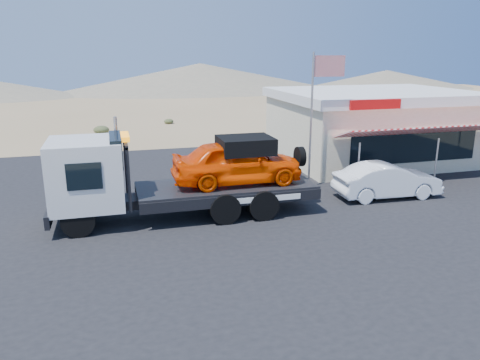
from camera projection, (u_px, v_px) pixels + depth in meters
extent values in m
plane|color=olive|center=(235.00, 234.00, 16.06)|extent=(120.00, 120.00, 0.00)
cube|color=black|center=(263.00, 202.00, 19.36)|extent=(32.00, 24.00, 0.02)
cylinder|color=black|center=(78.00, 221.00, 15.61)|extent=(1.12, 0.34, 1.12)
cylinder|color=black|center=(81.00, 201.00, 17.69)|extent=(1.12, 0.34, 1.12)
cylinder|color=black|center=(224.00, 208.00, 16.91)|extent=(1.12, 0.62, 1.12)
cylinder|color=black|center=(211.00, 191.00, 18.99)|extent=(1.12, 0.62, 1.12)
cylinder|color=black|center=(262.00, 204.00, 17.29)|extent=(1.12, 0.62, 1.12)
cylinder|color=black|center=(246.00, 188.00, 19.37)|extent=(1.12, 0.62, 1.12)
cube|color=black|center=(194.00, 196.00, 17.68)|extent=(9.17, 1.12, 0.34)
cube|color=silver|center=(86.00, 173.00, 16.38)|extent=(2.46, 2.63, 2.35)
cube|color=black|center=(116.00, 150.00, 16.45)|extent=(0.39, 2.24, 1.01)
cube|color=black|center=(127.00, 172.00, 16.76)|extent=(0.11, 2.46, 2.24)
cube|color=orange|center=(125.00, 137.00, 16.41)|extent=(0.28, 1.34, 0.17)
cube|color=black|center=(226.00, 186.00, 17.91)|extent=(6.71, 2.57, 0.17)
imported|color=#F94200|center=(237.00, 162.00, 17.78)|extent=(4.93, 1.98, 1.68)
cube|color=black|center=(245.00, 145.00, 17.70)|extent=(2.01, 1.68, 0.62)
imported|color=silver|center=(387.00, 180.00, 19.80)|extent=(4.53, 1.72, 1.47)
cube|color=beige|center=(372.00, 130.00, 26.66)|extent=(10.00, 8.00, 3.40)
cube|color=white|center=(374.00, 95.00, 26.14)|extent=(10.40, 8.40, 0.50)
cube|color=red|center=(375.00, 104.00, 21.54)|extent=(2.60, 0.12, 0.45)
cube|color=black|center=(415.00, 146.00, 22.99)|extent=(7.00, 0.06, 1.60)
cube|color=red|center=(428.00, 130.00, 21.91)|extent=(9.00, 1.73, 0.61)
cylinder|color=#99999E|center=(358.00, 167.00, 20.50)|extent=(0.08, 0.08, 2.20)
cylinder|color=#99999E|center=(436.00, 162.00, 21.53)|extent=(0.08, 0.08, 2.20)
cylinder|color=#99999E|center=(311.00, 122.00, 20.64)|extent=(0.10, 0.10, 6.00)
cube|color=#B20C14|center=(329.00, 66.00, 20.19)|extent=(1.50, 0.02, 0.90)
ellipsoid|color=#394022|center=(101.00, 129.00, 35.38)|extent=(1.16, 1.16, 0.63)
ellipsoid|color=#394022|center=(169.00, 121.00, 40.18)|extent=(0.81, 0.81, 0.44)
cone|color=#726B59|center=(200.00, 77.00, 71.92)|extent=(44.00, 44.00, 4.20)
cone|color=#726B59|center=(386.00, 80.00, 76.12)|extent=(32.00, 32.00, 3.00)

